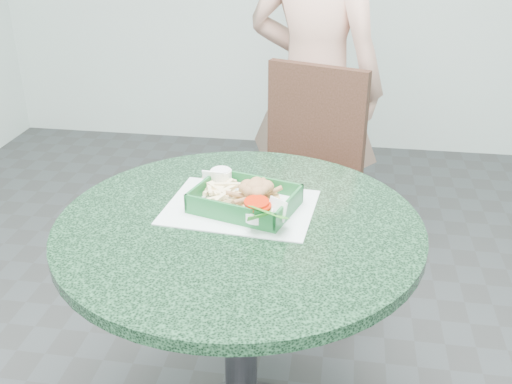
# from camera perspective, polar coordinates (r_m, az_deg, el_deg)

# --- Properties ---
(cafe_table) EXTENTS (0.91, 0.91, 0.75)m
(cafe_table) POSITION_cam_1_polar(r_m,az_deg,el_deg) (1.58, -1.55, -8.81)
(cafe_table) COLOR #353439
(cafe_table) RESTS_ON floor
(dining_chair) EXTENTS (0.40, 0.40, 0.93)m
(dining_chair) POSITION_cam_1_polar(r_m,az_deg,el_deg) (2.32, 5.39, 1.79)
(dining_chair) COLOR black
(dining_chair) RESTS_ON floor
(diner_person) EXTENTS (0.71, 0.57, 1.68)m
(diner_person) POSITION_cam_1_polar(r_m,az_deg,el_deg) (2.48, 5.60, 10.93)
(diner_person) COLOR tan
(diner_person) RESTS_ON floor
(placemat) EXTENTS (0.40, 0.31, 0.00)m
(placemat) POSITION_cam_1_polar(r_m,az_deg,el_deg) (1.55, -1.49, -2.10)
(placemat) COLOR silver
(placemat) RESTS_ON cafe_table
(food_basket) EXTENTS (0.25, 0.18, 0.05)m
(food_basket) POSITION_cam_1_polar(r_m,az_deg,el_deg) (1.54, -1.06, -1.69)
(food_basket) COLOR #185E2B
(food_basket) RESTS_ON placemat
(crab_sandwich) EXTENTS (0.12, 0.12, 0.07)m
(crab_sandwich) POSITION_cam_1_polar(r_m,az_deg,el_deg) (1.52, 0.02, -0.61)
(crab_sandwich) COLOR tan
(crab_sandwich) RESTS_ON food_basket
(fries_pile) EXTENTS (0.14, 0.15, 0.05)m
(fries_pile) POSITION_cam_1_polar(r_m,az_deg,el_deg) (1.55, -3.34, -0.72)
(fries_pile) COLOR #F5DE9A
(fries_pile) RESTS_ON food_basket
(sauce_ramekin) EXTENTS (0.06, 0.06, 0.03)m
(sauce_ramekin) POSITION_cam_1_polar(r_m,az_deg,el_deg) (1.60, -4.27, 0.69)
(sauce_ramekin) COLOR white
(sauce_ramekin) RESTS_ON food_basket
(garnish_cup) EXTENTS (0.11, 0.11, 0.04)m
(garnish_cup) POSITION_cam_1_polar(r_m,az_deg,el_deg) (1.46, 1.23, -2.28)
(garnish_cup) COLOR silver
(garnish_cup) RESTS_ON food_basket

